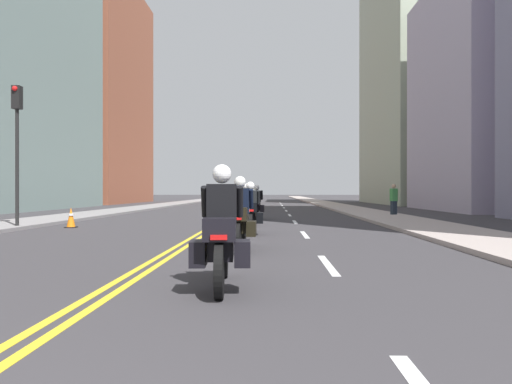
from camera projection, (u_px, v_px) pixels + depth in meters
ground_plane at (250, 204)px, 48.73m from camera, size 264.00×264.00×0.00m
sidewalk_left at (174, 204)px, 48.97m from camera, size 2.79×144.00×0.12m
sidewalk_right at (327, 204)px, 48.49m from camera, size 2.79×144.00×0.12m
centreline_yellow_inner at (249, 204)px, 48.73m from camera, size 0.12×132.00×0.01m
centreline_yellow_outer at (251, 204)px, 48.73m from camera, size 0.12×132.00×0.01m
lane_dashes_white at (288, 213)px, 29.64m from camera, size 0.14×56.40×0.01m
building_right_1 at (501, 95)px, 33.15m from camera, size 9.23×12.77×15.70m
building_left_2 at (100, 94)px, 54.58m from camera, size 7.81×17.48×24.42m
building_right_2 at (407, 78)px, 51.33m from camera, size 6.45×19.48×26.46m
motorcycle_0 at (222, 238)px, 6.52m from camera, size 0.78×2.18×1.67m
motorcycle_1 at (240, 221)px, 10.79m from camera, size 0.77×2.20×1.65m
motorcycle_2 at (250, 213)px, 14.93m from camera, size 0.78×2.30×1.61m
motorcycle_3 at (246, 208)px, 18.74m from camera, size 0.78×2.19×1.61m
motorcycle_4 at (256, 205)px, 22.77m from camera, size 0.77×2.14×1.61m
traffic_cone_1 at (71, 217)px, 17.50m from camera, size 0.38×0.38×0.74m
traffic_light_near at (17, 130)px, 16.81m from camera, size 0.28×0.38×4.95m
pedestrian_1 at (394, 200)px, 24.93m from camera, size 0.42×0.37×1.68m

